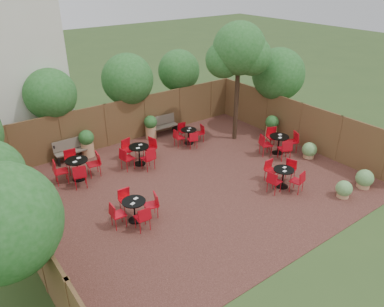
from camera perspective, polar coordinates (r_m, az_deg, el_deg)
ground at (r=14.32m, az=0.00°, el=-4.70°), size 80.00×80.00×0.00m
courtyard_paving at (r=14.31m, az=0.00°, el=-4.66°), size 12.00×10.00×0.02m
fence_back at (r=17.73m, az=-9.74°, el=4.88°), size 12.00×0.08×2.00m
fence_left at (r=11.80m, az=-24.38°, el=-9.14°), size 0.08×10.00×2.00m
fence_right at (r=17.75m, az=15.77°, el=4.26°), size 0.08×10.00×2.00m
overhang_foliage at (r=14.46m, az=-11.07°, el=6.94°), size 15.80×10.60×2.50m
courtyard_tree at (r=16.91m, az=7.05°, el=14.75°), size 2.53×2.43×5.33m
park_bench_left at (r=16.64m, az=-17.56°, el=0.57°), size 1.48×0.48×0.91m
park_bench_right at (r=18.37m, az=-4.47°, el=4.25°), size 1.49×0.53×0.91m
bistro_tables at (r=14.95m, az=-1.47°, el=-1.19°), size 9.54×6.67×0.96m
planters at (r=16.75m, az=-7.61°, el=2.33°), size 11.76×4.04×1.18m
low_shrubs at (r=15.60m, az=21.04°, el=-2.41°), size 2.15×3.39×0.70m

